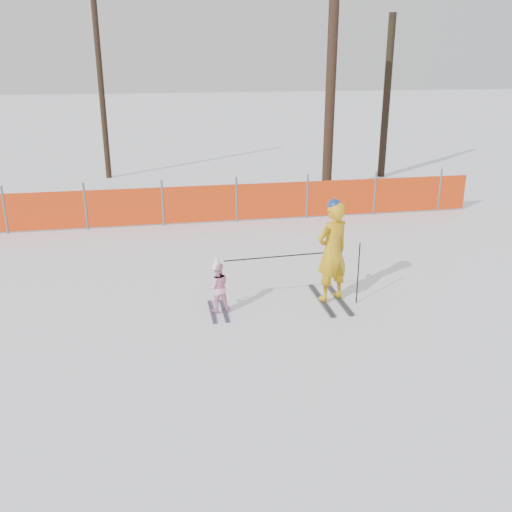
{
  "coord_description": "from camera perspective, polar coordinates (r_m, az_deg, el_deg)",
  "views": [
    {
      "loc": [
        -1.75,
        -8.9,
        4.42
      ],
      "look_at": [
        0.0,
        0.5,
        1.0
      ],
      "focal_mm": 40.0,
      "sensor_mm": 36.0,
      "label": 1
    }
  ],
  "objects": [
    {
      "name": "ground",
      "position": [
        10.09,
        0.52,
        -6.3
      ],
      "size": [
        120.0,
        120.0,
        0.0
      ],
      "primitive_type": "plane",
      "color": "white",
      "rests_on": "ground"
    },
    {
      "name": "tree_trunks",
      "position": [
        20.08,
        4.12,
        15.93
      ],
      "size": [
        10.35,
        4.1,
        6.69
      ],
      "color": "black",
      "rests_on": "ground"
    },
    {
      "name": "adult",
      "position": [
        10.54,
        7.63,
        0.48
      ],
      "size": [
        0.81,
        1.48,
        1.97
      ],
      "color": "black",
      "rests_on": "ground"
    },
    {
      "name": "safety_fence",
      "position": [
        15.54,
        -7.96,
        5.1
      ],
      "size": [
        16.83,
        0.06,
        1.25
      ],
      "color": "#595960",
      "rests_on": "ground"
    },
    {
      "name": "child",
      "position": [
        10.16,
        -3.88,
        -3.07
      ],
      "size": [
        0.47,
        0.94,
        1.09
      ],
      "color": "black",
      "rests_on": "ground"
    },
    {
      "name": "ski_poles",
      "position": [
        10.35,
        5.23,
        -0.73
      ],
      "size": [
        2.48,
        0.22,
        1.19
      ],
      "color": "black",
      "rests_on": "ground"
    }
  ]
}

